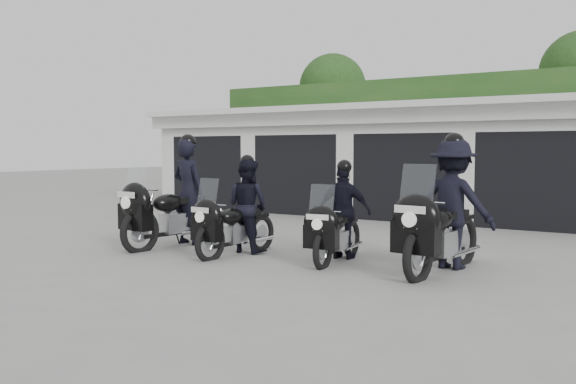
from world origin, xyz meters
The scene contains 7 objects.
ground centered at (0.00, 0.00, 0.00)m, with size 80.00×80.00×0.00m, color gray.
garage_block centered at (0.00, 8.06, 1.42)m, with size 16.40×6.80×2.96m.
background_vegetation centered at (0.37, 12.92, 2.77)m, with size 20.00×3.90×5.80m.
police_bike_a centered at (-2.16, -0.34, 0.85)m, with size 0.89×2.47×2.16m.
police_bike_b centered at (-0.62, -0.36, 0.74)m, with size 0.83×2.03×1.76m.
police_bike_c centered at (1.13, 0.00, 0.71)m, with size 0.97×1.93×1.69m.
police_bike_d centered at (2.85, 0.11, 0.90)m, with size 1.33×2.43×2.12m.
Camera 1 is at (5.64, -8.77, 1.80)m, focal length 38.00 mm.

